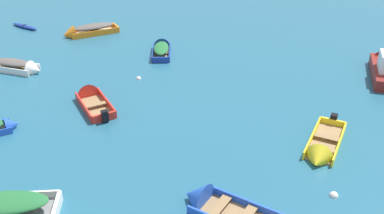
# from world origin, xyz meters

# --- Properties ---
(rowboat_red_near_left) EXTENTS (3.47, 3.82, 1.29)m
(rowboat_red_near_left) POSITION_xyz_m (-6.08, 18.40, 0.21)
(rowboat_red_near_left) COLOR #99754C
(rowboat_red_near_left) RESTS_ON ground_plane
(rowboat_deep_blue_far_left) EXTENTS (1.98, 3.77, 1.17)m
(rowboat_deep_blue_far_left) POSITION_xyz_m (-3.99, 26.97, 0.32)
(rowboat_deep_blue_far_left) COLOR beige
(rowboat_deep_blue_far_left) RESTS_ON ground_plane
(rowboat_blue_midfield_right) EXTENTS (4.79, 3.05, 1.48)m
(rowboat_blue_midfield_right) POSITION_xyz_m (2.39, 10.65, 0.19)
(rowboat_blue_midfield_right) COLOR #99754C
(rowboat_blue_midfield_right) RESTS_ON ground_plane
(rowboat_yellow_distant_center) EXTENTS (2.43, 4.66, 1.28)m
(rowboat_yellow_distant_center) POSITION_xyz_m (6.96, 15.38, 0.19)
(rowboat_yellow_distant_center) COLOR #99754C
(rowboat_yellow_distant_center) RESTS_ON ground_plane
(rowboat_white_midfield_left) EXTENTS (4.12, 1.75, 1.19)m
(rowboat_white_midfield_left) POSITION_xyz_m (-12.53, 21.64, 0.34)
(rowboat_white_midfield_left) COLOR #99754C
(rowboat_white_midfield_left) RESTS_ON ground_plane
(kayak_deep_blue_back_row_right) EXTENTS (3.12, 1.65, 0.30)m
(kayak_deep_blue_back_row_right) POSITION_xyz_m (-17.22, 30.21, 0.14)
(kayak_deep_blue_back_row_right) COLOR navy
(kayak_deep_blue_back_row_right) RESTS_ON ground_plane
(rowboat_orange_cluster_inner) EXTENTS (4.43, 3.98, 1.37)m
(rowboat_orange_cluster_inner) POSITION_xyz_m (-11.27, 29.49, 0.37)
(rowboat_orange_cluster_inner) COLOR beige
(rowboat_orange_cluster_inner) RESTS_ON ground_plane
(mooring_buoy_far_field) EXTENTS (0.37, 0.37, 0.37)m
(mooring_buoy_far_field) POSITION_xyz_m (7.30, 12.40, 0.00)
(mooring_buoy_far_field) COLOR silver
(mooring_buoy_far_field) RESTS_ON ground_plane
(mooring_buoy_central) EXTENTS (0.34, 0.34, 0.34)m
(mooring_buoy_central) POSITION_xyz_m (-4.26, 22.00, 0.00)
(mooring_buoy_central) COLOR silver
(mooring_buoy_central) RESTS_ON ground_plane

